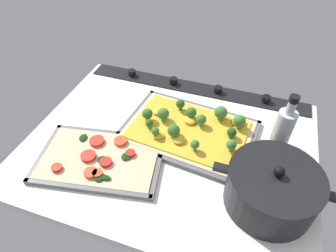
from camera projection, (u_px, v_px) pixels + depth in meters
The scene contains 8 objects.
ground_plane at pixel (170, 146), 86.29cm from camera, with size 82.20×63.82×3.00cm, color white.
stove_control_panel at pixel (195, 87), 104.45cm from camera, with size 78.91×7.00×2.60cm.
baking_tray_front at pixel (188, 133), 87.86cm from camera, with size 40.86×30.14×1.30cm.
broccoli_pizza at pixel (190, 128), 86.97cm from camera, with size 38.24×27.51×5.95cm.
baking_tray_back at pixel (100, 159), 80.17cm from camera, with size 36.68×26.95×1.30cm.
veggie_pizza_back at pixel (100, 158), 79.66cm from camera, with size 33.89×24.15×1.90cm.
cooking_pot at pixel (272, 189), 67.35cm from camera, with size 28.25×21.47×12.89cm.
oil_bottle at pixel (281, 134), 75.67cm from camera, with size 4.72×4.72×20.97cm.
Camera 1 is at (-18.55, 55.69, 62.04)cm, focal length 31.17 mm.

